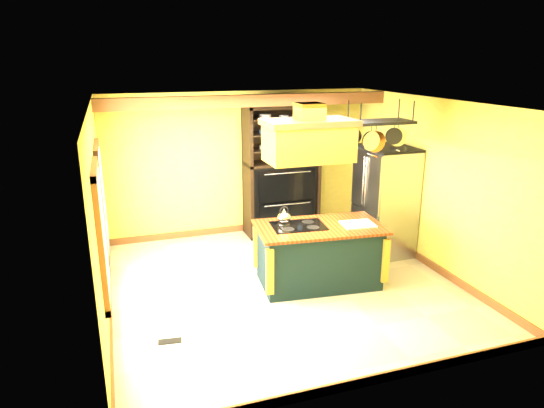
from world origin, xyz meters
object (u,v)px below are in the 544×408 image
refrigerator (384,203)px  hutch (281,185)px  kitchen_island (319,254)px  range_hood (309,138)px  pot_rack (379,129)px

refrigerator → hutch: 2.05m
kitchen_island → range_hood: range_hood is taller
range_hood → refrigerator: bearing=24.2°
range_hood → hutch: bearing=79.9°
kitchen_island → hutch: 2.39m
pot_rack → hutch: pot_rack is taller
pot_rack → refrigerator: (0.66, 0.78, -1.41)m
refrigerator → hutch: size_ratio=0.74×
kitchen_island → pot_rack: (0.91, 0.01, 1.83)m
kitchen_island → refrigerator: 1.81m
range_hood → pot_rack: size_ratio=1.25×
kitchen_island → range_hood: bearing=-174.1°
kitchen_island → pot_rack: size_ratio=1.94×
range_hood → kitchen_island: bearing=0.3°
range_hood → refrigerator: range_hood is taller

